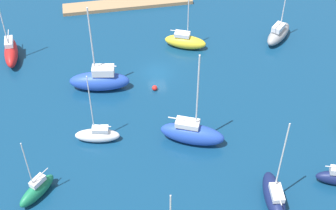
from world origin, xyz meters
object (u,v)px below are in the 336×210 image
object	(u,v)px
pier_dock	(128,4)
sailboat_blue_inner_mooring	(192,133)
sailboat_yellow_far_south	(185,41)
sailboat_navy_center_basin	(274,196)
sailboat_green_by_breakwater	(37,190)
sailboat_blue_far_north	(100,80)
mooring_buoy_red	(155,88)
sailboat_red_outer_mooring	(11,52)
sailboat_gray_west_end	(278,33)
sailboat_white_near_pier	(98,135)

from	to	relation	value
pier_dock	sailboat_blue_inner_mooring	bearing A→B (deg)	97.00
sailboat_yellow_far_south	sailboat_navy_center_basin	bearing A→B (deg)	-59.69
sailboat_green_by_breakwater	sailboat_blue_far_north	xyz separation A→B (m)	(-8.06, -16.53, 0.45)
sailboat_blue_inner_mooring	sailboat_navy_center_basin	size ratio (longest dim) A/B	1.13
pier_dock	sailboat_navy_center_basin	distance (m)	43.18
sailboat_yellow_far_south	mooring_buoy_red	bearing A→B (deg)	-101.26
sailboat_blue_inner_mooring	sailboat_red_outer_mooring	bearing A→B (deg)	160.33
sailboat_gray_west_end	mooring_buoy_red	xyz separation A→B (m)	(20.02, 8.04, -0.82)
pier_dock	sailboat_green_by_breakwater	bearing A→B (deg)	68.81
sailboat_yellow_far_south	sailboat_gray_west_end	distance (m)	14.10
sailboat_yellow_far_south	pier_dock	bearing A→B (deg)	141.30
pier_dock	sailboat_blue_far_north	size ratio (longest dim) A/B	1.69
sailboat_yellow_far_south	sailboat_white_near_pier	bearing A→B (deg)	-107.32
pier_dock	sailboat_red_outer_mooring	xyz separation A→B (m)	(18.04, 11.41, 1.03)
sailboat_yellow_far_south	sailboat_blue_inner_mooring	xyz separation A→B (m)	(3.04, 18.71, 0.35)
sailboat_navy_center_basin	mooring_buoy_red	distance (m)	22.41
sailboat_yellow_far_south	sailboat_red_outer_mooring	size ratio (longest dim) A/B	0.77
sailboat_yellow_far_south	sailboat_white_near_pier	size ratio (longest dim) A/B	0.91
sailboat_red_outer_mooring	pier_dock	bearing A→B (deg)	120.34
pier_dock	sailboat_white_near_pier	bearing A→B (deg)	76.35
sailboat_red_outer_mooring	sailboat_green_by_breakwater	distance (m)	25.42
pier_dock	sailboat_yellow_far_south	size ratio (longest dim) A/B	2.33
sailboat_blue_inner_mooring	sailboat_white_near_pier	xyz separation A→B (m)	(11.04, -2.19, -0.50)
sailboat_navy_center_basin	sailboat_red_outer_mooring	size ratio (longest dim) A/B	0.97
sailboat_blue_inner_mooring	sailboat_red_outer_mooring	distance (m)	29.84
sailboat_navy_center_basin	sailboat_green_by_breakwater	bearing A→B (deg)	84.43
sailboat_yellow_far_south	sailboat_blue_inner_mooring	size ratio (longest dim) A/B	0.70
sailboat_green_by_breakwater	sailboat_blue_far_north	size ratio (longest dim) A/B	0.68
sailboat_yellow_far_south	sailboat_green_by_breakwater	xyz separation A→B (m)	(21.09, 23.59, -0.07)
sailboat_navy_center_basin	sailboat_red_outer_mooring	distance (m)	41.78
pier_dock	mooring_buoy_red	distance (m)	21.64
sailboat_green_by_breakwater	sailboat_blue_far_north	distance (m)	18.40
sailboat_green_by_breakwater	sailboat_gray_west_end	world-z (taller)	sailboat_gray_west_end
sailboat_white_near_pier	sailboat_blue_far_north	size ratio (longest dim) A/B	0.80
sailboat_blue_inner_mooring	sailboat_white_near_pier	size ratio (longest dim) A/B	1.30
sailboat_white_near_pier	sailboat_green_by_breakwater	xyz separation A→B (m)	(7.00, 7.07, 0.08)
pier_dock	sailboat_white_near_pier	world-z (taller)	sailboat_white_near_pier
sailboat_white_near_pier	sailboat_red_outer_mooring	bearing A→B (deg)	-48.72
sailboat_gray_west_end	mooring_buoy_red	distance (m)	21.59
sailboat_green_by_breakwater	pier_dock	bearing A→B (deg)	-157.77
sailboat_red_outer_mooring	sailboat_white_near_pier	bearing A→B (deg)	29.12
sailboat_gray_west_end	mooring_buoy_red	bearing A→B (deg)	156.30
sailboat_red_outer_mooring	sailboat_navy_center_basin	bearing A→B (deg)	41.25
sailboat_blue_inner_mooring	sailboat_blue_far_north	xyz separation A→B (m)	(9.99, -11.65, 0.03)
sailboat_green_by_breakwater	sailboat_red_outer_mooring	bearing A→B (deg)	-127.79
sailboat_gray_west_end	sailboat_blue_inner_mooring	bearing A→B (deg)	-179.04
sailboat_green_by_breakwater	sailboat_gray_west_end	bearing A→B (deg)	166.55
pier_dock	sailboat_navy_center_basin	world-z (taller)	sailboat_navy_center_basin
sailboat_navy_center_basin	sailboat_green_by_breakwater	world-z (taller)	sailboat_navy_center_basin
sailboat_blue_far_north	mooring_buoy_red	xyz separation A→B (m)	(-7.09, 1.61, -1.11)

